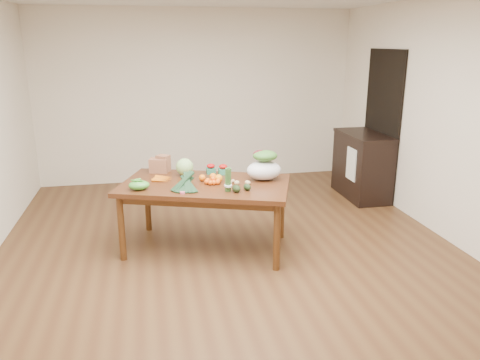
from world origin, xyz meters
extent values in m
plane|color=#55381D|center=(0.00, 0.00, 0.00)|extent=(6.00, 6.00, 0.00)
cube|color=white|center=(0.00, 3.00, 1.35)|extent=(5.00, 0.02, 2.70)
cube|color=white|center=(0.00, -3.00, 1.35)|extent=(5.00, 0.02, 2.70)
cube|color=white|center=(2.50, 0.00, 1.35)|extent=(0.02, 6.00, 2.70)
cube|color=#441F0F|center=(-0.24, 0.25, 0.38)|extent=(1.99, 1.51, 0.75)
cube|color=black|center=(2.48, 1.60, 1.05)|extent=(0.02, 1.00, 2.10)
cube|color=black|center=(2.22, 1.59, 0.47)|extent=(0.52, 1.02, 0.94)
cube|color=white|center=(1.96, 1.40, 0.55)|extent=(0.02, 0.28, 0.45)
sphere|color=#9ED67B|center=(-0.43, 0.59, 0.85)|extent=(0.20, 0.20, 0.20)
sphere|color=#F7570F|center=(-0.26, 0.33, 0.79)|extent=(0.07, 0.07, 0.07)
sphere|color=#FF630F|center=(-0.14, 0.34, 0.79)|extent=(0.08, 0.08, 0.08)
sphere|color=orange|center=(-0.09, 0.26, 0.79)|extent=(0.08, 0.08, 0.08)
ellipsoid|color=green|center=(-0.93, 0.15, 0.80)|extent=(0.21, 0.16, 0.10)
ellipsoid|color=tan|center=(0.00, 0.13, 0.77)|extent=(0.06, 0.05, 0.05)
ellipsoid|color=tan|center=(0.08, 0.11, 0.77)|extent=(0.06, 0.05, 0.05)
ellipsoid|color=tan|center=(0.19, 0.11, 0.77)|extent=(0.05, 0.05, 0.04)
ellipsoid|color=tan|center=(0.05, 0.20, 0.77)|extent=(0.05, 0.04, 0.04)
ellipsoid|color=tan|center=(0.20, 0.09, 0.77)|extent=(0.05, 0.04, 0.04)
ellipsoid|color=black|center=(0.02, -0.13, 0.79)|extent=(0.11, 0.13, 0.08)
ellipsoid|color=black|center=(0.14, -0.09, 0.78)|extent=(0.09, 0.12, 0.07)
camera|label=1|loc=(-0.82, -4.49, 2.20)|focal=35.00mm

